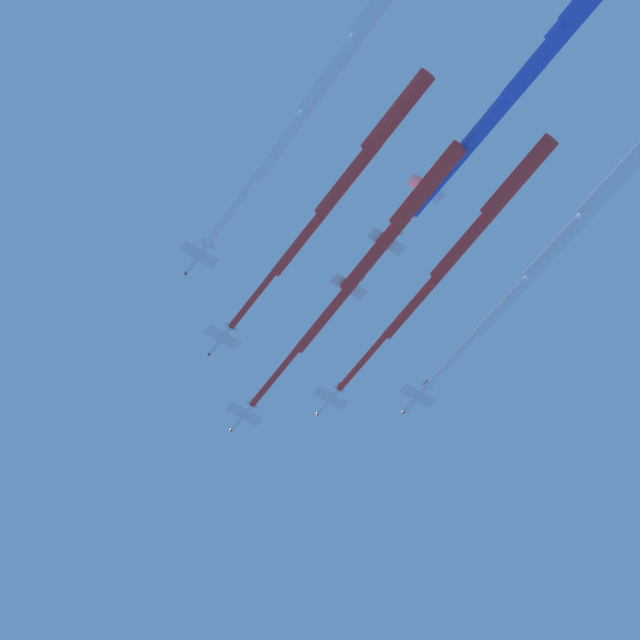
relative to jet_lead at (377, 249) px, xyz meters
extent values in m
cylinder|color=silver|center=(-50.00, 13.86, 0.02)|extent=(8.99, 3.50, 1.18)
cone|color=red|center=(-54.87, 15.19, 0.02)|extent=(1.55, 1.42, 1.12)
cylinder|color=black|center=(-45.42, 12.61, 0.02)|extent=(0.81, 1.01, 0.88)
ellipsoid|color=black|center=(-51.92, 14.35, 0.48)|extent=(2.05, 1.28, 0.73)
cube|color=silver|center=(-49.48, 13.72, -0.03)|extent=(4.81, 8.80, 0.76)
cube|color=red|center=(-50.49, 10.01, -0.25)|extent=(2.40, 1.29, 0.15)
cube|color=red|center=(-48.47, 17.42, 0.32)|extent=(2.40, 1.29, 0.15)
cube|color=silver|center=(-46.35, 12.87, 0.02)|extent=(1.90, 3.38, 0.34)
cube|color=red|center=(-46.37, 12.80, 0.96)|extent=(1.42, 0.62, 1.90)
cylinder|color=red|center=(-36.29, 10.13, 0.02)|extent=(20.72, 6.98, 1.50)
cylinder|color=red|center=(-18.54, 5.60, 0.04)|extent=(20.91, 7.71, 2.25)
cylinder|color=red|center=(-0.98, 0.39, 0.01)|extent=(21.11, 8.43, 3.00)
cylinder|color=red|center=(16.58, -4.85, -0.02)|extent=(21.31, 9.15, 3.75)
cylinder|color=silver|center=(-40.76, -3.91, 1.75)|extent=(9.02, 3.43, 1.22)
cone|color=red|center=(-45.65, -2.64, 1.75)|extent=(1.55, 1.45, 1.16)
cylinder|color=black|center=(-36.16, -5.10, 1.75)|extent=(0.81, 1.04, 0.92)
ellipsoid|color=black|center=(-42.69, -3.46, 2.21)|extent=(2.05, 1.28, 0.76)
cube|color=silver|center=(-40.24, -4.04, 1.70)|extent=(4.71, 8.77, 1.11)
cube|color=red|center=(-41.20, -7.75, 1.32)|extent=(2.40, 1.26, 0.18)
cube|color=red|center=(-39.28, -0.34, 2.21)|extent=(2.40, 1.26, 0.18)
cube|color=silver|center=(-37.10, -4.85, 1.75)|extent=(1.86, 3.36, 0.47)
cube|color=red|center=(-37.13, -4.96, 2.69)|extent=(1.44, 0.68, 1.90)
cylinder|color=red|center=(-27.73, -7.27, 1.75)|extent=(19.11, 6.34, 1.55)
cylinder|color=red|center=(-11.38, -11.20, 1.78)|extent=(19.30, 7.09, 2.33)
cylinder|color=red|center=(4.80, -15.80, 1.73)|extent=(19.50, 7.85, 3.11)
cylinder|color=red|center=(20.96, -20.43, 1.68)|extent=(19.69, 8.60, 3.88)
cylinder|color=silver|center=(-33.30, 24.91, 3.27)|extent=(9.00, 3.49, 1.18)
cone|color=red|center=(-38.17, 26.23, 3.27)|extent=(1.55, 1.42, 1.12)
cylinder|color=black|center=(-28.71, 23.67, 3.27)|extent=(0.81, 1.01, 0.88)
ellipsoid|color=black|center=(-35.22, 25.40, 3.73)|extent=(2.04, 1.28, 0.73)
cube|color=silver|center=(-32.77, 24.78, 3.22)|extent=(4.80, 8.80, 0.75)
cube|color=red|center=(-33.78, 21.06, 3.01)|extent=(2.40, 1.28, 0.15)
cube|color=red|center=(-31.77, 28.48, 3.57)|extent=(2.40, 1.28, 0.15)
cube|color=silver|center=(-29.65, 23.93, 3.27)|extent=(1.90, 3.38, 0.33)
cube|color=red|center=(-29.67, 23.86, 4.21)|extent=(1.42, 0.61, 1.90)
cylinder|color=red|center=(-19.83, 21.27, 3.27)|extent=(20.15, 6.79, 1.50)
cylinder|color=red|center=(-2.57, 16.91, 3.29)|extent=(20.34, 7.51, 2.25)
cylinder|color=red|center=(14.50, 11.87, 3.26)|extent=(20.54, 8.23, 3.00)
cylinder|color=red|center=(31.56, 6.80, 3.23)|extent=(20.73, 8.96, 3.74)
cylinder|color=silver|center=(-31.52, -21.68, 3.44)|extent=(9.00, 3.47, 1.17)
cone|color=red|center=(-36.40, -20.37, 3.44)|extent=(1.54, 1.41, 1.11)
cylinder|color=black|center=(-26.94, -22.91, 3.44)|extent=(0.81, 1.00, 0.88)
ellipsoid|color=black|center=(-33.44, -21.19, 3.90)|extent=(2.04, 1.27, 0.73)
cube|color=silver|center=(-31.00, -21.81, 3.39)|extent=(4.78, 8.80, 0.71)
cube|color=red|center=(-32.00, -25.53, 3.19)|extent=(2.40, 1.28, 0.15)
cube|color=red|center=(-30.01, -18.11, 3.72)|extent=(2.40, 1.28, 0.15)
cube|color=silver|center=(-27.87, -22.66, 3.44)|extent=(1.89, 3.38, 0.32)
cube|color=red|center=(-27.89, -22.72, 4.38)|extent=(1.42, 0.60, 1.90)
cylinder|color=white|center=(-17.96, -25.32, 3.44)|extent=(20.36, 6.80, 1.49)
cylinder|color=white|center=(-0.52, -29.69, 3.46)|extent=(20.55, 7.52, 2.24)
cylinder|color=white|center=(16.74, -34.76, 3.43)|extent=(20.74, 8.25, 2.98)
cylinder|color=silver|center=(-16.59, 35.97, 1.12)|extent=(9.00, 3.41, 1.17)
cone|color=red|center=(-21.48, 37.24, 1.12)|extent=(1.54, 1.41, 1.12)
cylinder|color=black|center=(-12.00, 34.77, 1.12)|extent=(0.80, 1.00, 0.88)
ellipsoid|color=black|center=(-18.52, 36.43, 1.59)|extent=(2.04, 1.26, 0.73)
cube|color=silver|center=(-16.07, 35.83, 1.07)|extent=(4.73, 8.80, 0.72)
cube|color=red|center=(-17.04, 32.11, 0.87)|extent=(2.40, 1.26, 0.15)
cube|color=red|center=(-15.10, 39.54, 1.41)|extent=(2.40, 1.26, 0.15)
cube|color=silver|center=(-12.94, 35.01, 1.12)|extent=(1.87, 3.37, 0.32)
cube|color=red|center=(-12.95, 34.95, 2.07)|extent=(1.42, 0.60, 1.90)
cylinder|color=white|center=(-3.29, 32.49, 1.12)|extent=(19.74, 6.50, 1.49)
cylinder|color=white|center=(13.63, 28.39, 1.14)|extent=(19.93, 7.22, 2.24)
cylinder|color=white|center=(30.37, 23.60, 1.11)|extent=(20.12, 7.94, 2.99)
cylinder|color=white|center=(47.10, 18.78, 1.08)|extent=(20.31, 8.67, 3.73)
cylinder|color=silver|center=(-11.09, 3.78, 1.27)|extent=(9.03, 3.34, 1.21)
cone|color=red|center=(-15.99, 5.00, 1.27)|extent=(1.54, 1.43, 1.15)
cylinder|color=black|center=(-6.48, 2.64, 1.27)|extent=(0.80, 1.02, 0.91)
ellipsoid|color=black|center=(-13.02, 4.22, 1.73)|extent=(2.04, 1.26, 0.76)
cube|color=silver|center=(-10.56, 3.66, 1.22)|extent=(4.64, 8.77, 1.01)
cube|color=red|center=(-11.49, -0.06, 0.88)|extent=(2.40, 1.24, 0.17)
cube|color=red|center=(-9.64, 7.37, 1.69)|extent=(2.40, 1.24, 0.17)
cube|color=silver|center=(-7.42, 2.87, 1.27)|extent=(1.84, 3.36, 0.43)
cube|color=red|center=(-7.45, 2.78, 2.21)|extent=(1.44, 0.65, 1.90)
cylinder|color=blue|center=(2.74, 0.35, 1.27)|extent=(20.90, 6.60, 1.54)
cylinder|color=blue|center=(20.66, -3.80, 1.30)|extent=(21.08, 7.34, 2.31)
cylinder|color=blue|center=(38.41, -8.64, 1.25)|extent=(21.27, 8.09, 3.08)
cylinder|color=blue|center=(56.15, -13.50, 1.21)|extent=(21.45, 8.84, 3.84)
cylinder|color=silver|center=(1.88, 0.43, 0.89)|extent=(9.01, 3.48, 1.21)
cone|color=red|center=(-3.00, 1.72, 0.89)|extent=(1.55, 1.45, 1.15)
cylinder|color=black|center=(6.47, -0.79, 0.89)|extent=(0.81, 1.03, 0.91)
ellipsoid|color=black|center=(-0.05, 0.88, 1.35)|extent=(2.05, 1.29, 0.76)
cube|color=silver|center=(2.40, 0.29, 0.84)|extent=(4.76, 8.78, 1.07)
cube|color=red|center=(1.42, -3.41, 0.48)|extent=(2.40, 1.27, 0.18)
cube|color=red|center=(3.38, 3.98, 1.33)|extent=(2.40, 1.27, 0.18)
cube|color=silver|center=(5.53, -0.54, 0.89)|extent=(1.88, 3.37, 0.45)
cube|color=red|center=(5.51, -0.65, 1.83)|extent=(1.44, 0.68, 1.90)
cylinder|color=blue|center=(15.17, -3.10, 0.89)|extent=(19.74, 6.63, 1.55)
cylinder|color=blue|center=(32.06, -7.28, 0.92)|extent=(19.94, 7.38, 2.32)
cylinder|color=blue|center=(48.78, -12.14, 0.87)|extent=(20.13, 8.12, 3.09)
cylinder|color=silver|center=(14.85, -2.93, 3.75)|extent=(9.01, 3.37, 1.18)
cone|color=red|center=(9.96, -1.68, 3.75)|extent=(1.54, 1.40, 1.12)
cylinder|color=black|center=(19.45, -4.11, 3.75)|extent=(0.80, 1.00, 0.88)
ellipsoid|color=black|center=(12.92, -2.48, 4.22)|extent=(2.04, 1.25, 0.73)
cube|color=silver|center=(15.37, -3.06, 3.70)|extent=(4.69, 8.80, 0.74)
cube|color=red|center=(14.42, -6.79, 3.49)|extent=(2.40, 1.25, 0.15)
cube|color=red|center=(16.32, 0.65, 4.05)|extent=(2.40, 1.25, 0.15)
cube|color=silver|center=(18.51, -3.87, 3.75)|extent=(1.86, 3.37, 0.33)
cube|color=red|center=(18.49, -3.94, 4.70)|extent=(1.42, 0.59, 1.90)
cylinder|color=blue|center=(28.07, -6.31, 3.75)|extent=(19.52, 6.35, 1.50)
cylinder|color=blue|center=(44.79, -10.28, 3.77)|extent=(19.70, 7.07, 2.25)
camera|label=1|loc=(51.93, -81.83, -194.94)|focal=58.24mm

